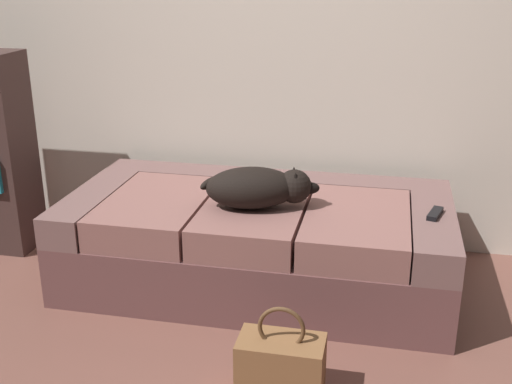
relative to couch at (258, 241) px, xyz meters
name	(u,v)px	position (x,y,z in m)	size (l,w,h in m)	color
couch	(258,241)	(0.00, 0.00, 0.00)	(1.87, 0.95, 0.45)	brown
dog_dark	(259,187)	(0.03, -0.12, 0.33)	(0.56, 0.33, 0.19)	black
tv_remote	(435,214)	(0.83, -0.06, 0.24)	(0.04, 0.15, 0.02)	black
handbag	(281,367)	(0.27, -0.88, -0.10)	(0.32, 0.18, 0.38)	brown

